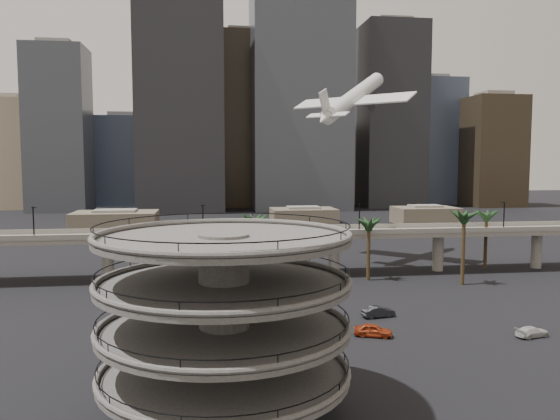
{
  "coord_description": "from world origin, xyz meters",
  "views": [
    {
      "loc": [
        -14.53,
        -50.91,
        22.45
      ],
      "look_at": [
        -3.67,
        28.0,
        15.41
      ],
      "focal_mm": 35.0,
      "sensor_mm": 36.0,
      "label": 1
    }
  ],
  "objects": [
    {
      "name": "palm_trees",
      "position": [
        21.48,
        47.47,
        11.3
      ],
      "size": [
        54.4,
        18.4,
        14.0
      ],
      "color": "#42331C",
      "rests_on": "ground"
    },
    {
      "name": "low_buildings",
      "position": [
        6.89,
        142.3,
        2.86
      ],
      "size": [
        135.0,
        27.5,
        6.8
      ],
      "color": "brown",
      "rests_on": "ground"
    },
    {
      "name": "airborne_jet",
      "position": [
        18.85,
        70.11,
        36.82
      ],
      "size": [
        24.39,
        24.94,
        16.01
      ],
      "rotation": [
        0.0,
        -0.42,
        0.82
      ],
      "color": "silver",
      "rests_on": "ground"
    },
    {
      "name": "car_b",
      "position": [
        10.12,
        23.78,
        0.8
      ],
      "size": [
        5.08,
        2.52,
        1.6
      ],
      "primitive_type": "imported",
      "rotation": [
        0.0,
        0.0,
        1.75
      ],
      "color": "black",
      "rests_on": "ground"
    },
    {
      "name": "overpass",
      "position": [
        0.0,
        55.0,
        7.34
      ],
      "size": [
        130.0,
        9.3,
        14.7
      ],
      "color": "slate",
      "rests_on": "ground"
    },
    {
      "name": "skyline",
      "position": [
        15.11,
        217.08,
        42.5
      ],
      "size": [
        269.0,
        86.0,
        116.29
      ],
      "color": "gray",
      "rests_on": "ground"
    },
    {
      "name": "parking_ramp",
      "position": [
        -13.0,
        -4.0,
        9.84
      ],
      "size": [
        22.2,
        22.2,
        17.35
      ],
      "color": "#4B4846",
      "rests_on": "ground"
    },
    {
      "name": "ground",
      "position": [
        0.0,
        0.0,
        0.0
      ],
      "size": [
        700.0,
        700.0,
        0.0
      ],
      "primitive_type": "plane",
      "color": "black",
      "rests_on": "ground"
    },
    {
      "name": "car_c",
      "position": [
        26.96,
        12.46,
        0.67
      ],
      "size": [
        4.94,
        2.91,
        1.34
      ],
      "primitive_type": "imported",
      "rotation": [
        0.0,
        0.0,
        1.81
      ],
      "color": "silver",
      "rests_on": "ground"
    },
    {
      "name": "car_a",
      "position": [
        6.72,
        15.4,
        0.83
      ],
      "size": [
        5.26,
        3.5,
        1.66
      ],
      "primitive_type": "imported",
      "rotation": [
        0.0,
        0.0,
        1.23
      ],
      "color": "#A63817",
      "rests_on": "ground"
    }
  ]
}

